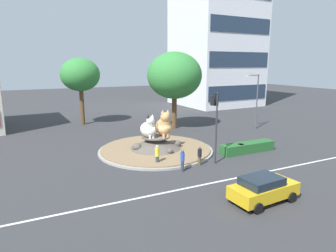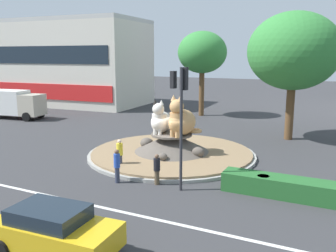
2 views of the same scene
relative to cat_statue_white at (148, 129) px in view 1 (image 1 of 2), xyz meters
The scene contains 16 objects.
ground_plane 2.39m from the cat_statue_white, ahead, with size 160.00×160.00×0.00m, color #333335.
lane_centreline 8.98m from the cat_statue_white, 85.00° to the right, with size 112.00×0.20×0.01m, color silver.
roundabout_island 1.94m from the cat_statue_white, ahead, with size 10.80×10.80×1.46m.
cat_statue_white is the anchor object (origin of this frame).
cat_statue_calico 1.54m from the cat_statue_white, ahead, with size 1.95×2.60×2.58m.
traffic_light_mast 6.74m from the cat_statue_white, 54.26° to the right, with size 0.78×0.47×5.88m.
office_tower 38.75m from the cat_statue_white, 45.73° to the left, with size 14.71×14.99×35.50m.
clipped_hedge_strip 9.45m from the cat_statue_white, 25.35° to the right, with size 5.58×1.20×0.90m, color #235B28.
broadleaf_tree_behind_island 16.85m from the cat_statue_white, 101.59° to the left, with size 5.16×5.16×8.93m.
second_tree_near_tower 11.65m from the cat_statue_white, 50.30° to the left, with size 6.81×6.81×9.62m.
streetlight_arm 16.36m from the cat_statue_white, 12.50° to the left, with size 2.22×0.61×6.88m.
pedestrian_black_shirt 5.84m from the cat_statue_white, 64.74° to the right, with size 0.34×0.34×1.57m.
pedestrian_yellow_shirt 4.02m from the cat_statue_white, 101.28° to the right, with size 0.36×0.36×1.70m.
pedestrian_blue_shirt 5.94m from the cat_statue_white, 85.34° to the right, with size 0.32×0.32×1.75m.
sedan_on_far_lane 12.63m from the cat_statue_white, 78.85° to the right, with size 4.34×2.31×1.59m.
litter_bin 8.72m from the cat_statue_white, 28.67° to the right, with size 0.56×0.56×0.90m.
Camera 1 is at (-10.53, -24.63, 8.13)m, focal length 31.28 mm.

